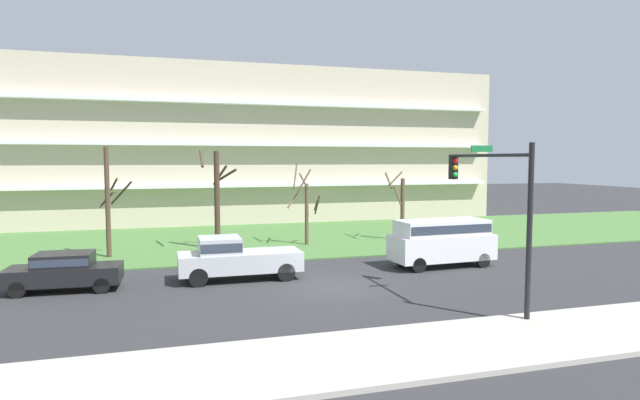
{
  "coord_description": "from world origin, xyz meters",
  "views": [
    {
      "loc": [
        -6.95,
        -21.06,
        5.38
      ],
      "look_at": [
        1.17,
        6.0,
        3.22
      ],
      "focal_mm": 29.91,
      "sensor_mm": 36.0,
      "label": 1
    }
  ],
  "objects_px": {
    "van_white_near_left": "(442,239)",
    "traffic_signal_mast": "(497,196)",
    "tree_right": "(401,205)",
    "tree_center": "(306,206)",
    "tree_left": "(217,196)",
    "tree_far_left": "(109,201)",
    "sedan_black_center_left": "(64,270)",
    "pickup_silver_center_right": "(235,257)"
  },
  "relations": [
    {
      "from": "tree_far_left",
      "to": "pickup_silver_center_right",
      "type": "height_order",
      "value": "tree_far_left"
    },
    {
      "from": "tree_far_left",
      "to": "tree_left",
      "type": "bearing_deg",
      "value": 8.33
    },
    {
      "from": "tree_right",
      "to": "sedan_black_center_left",
      "type": "xyz_separation_m",
      "value": [
        -18.95,
        -8.3,
        -1.53
      ]
    },
    {
      "from": "tree_far_left",
      "to": "van_white_near_left",
      "type": "xyz_separation_m",
      "value": [
        16.16,
        -7.23,
        -1.71
      ]
    },
    {
      "from": "tree_right",
      "to": "tree_center",
      "type": "bearing_deg",
      "value": -179.67
    },
    {
      "from": "tree_left",
      "to": "traffic_signal_mast",
      "type": "relative_size",
      "value": 1.01
    },
    {
      "from": "pickup_silver_center_right",
      "to": "traffic_signal_mast",
      "type": "xyz_separation_m",
      "value": [
        8.34,
        -7.32,
        3.05
      ]
    },
    {
      "from": "van_white_near_left",
      "to": "traffic_signal_mast",
      "type": "height_order",
      "value": "traffic_signal_mast"
    },
    {
      "from": "tree_far_left",
      "to": "tree_center",
      "type": "distance_m",
      "value": 11.41
    },
    {
      "from": "tree_far_left",
      "to": "sedan_black_center_left",
      "type": "distance_m",
      "value": 7.65
    },
    {
      "from": "tree_far_left",
      "to": "pickup_silver_center_right",
      "type": "relative_size",
      "value": 1.12
    },
    {
      "from": "sedan_black_center_left",
      "to": "van_white_near_left",
      "type": "bearing_deg",
      "value": -176.88
    },
    {
      "from": "sedan_black_center_left",
      "to": "traffic_signal_mast",
      "type": "height_order",
      "value": "traffic_signal_mast"
    },
    {
      "from": "van_white_near_left",
      "to": "traffic_signal_mast",
      "type": "distance_m",
      "value": 8.05
    },
    {
      "from": "tree_center",
      "to": "tree_left",
      "type": "bearing_deg",
      "value": -178.19
    },
    {
      "from": "tree_center",
      "to": "tree_right",
      "type": "height_order",
      "value": "tree_center"
    },
    {
      "from": "van_white_near_left",
      "to": "traffic_signal_mast",
      "type": "bearing_deg",
      "value": 72.02
    },
    {
      "from": "tree_center",
      "to": "traffic_signal_mast",
      "type": "xyz_separation_m",
      "value": [
        2.81,
        -15.58,
        1.61
      ]
    },
    {
      "from": "tree_left",
      "to": "tree_right",
      "type": "height_order",
      "value": "tree_left"
    },
    {
      "from": "tree_center",
      "to": "tree_right",
      "type": "bearing_deg",
      "value": 0.33
    },
    {
      "from": "tree_left",
      "to": "pickup_silver_center_right",
      "type": "bearing_deg",
      "value": -90.39
    },
    {
      "from": "traffic_signal_mast",
      "to": "sedan_black_center_left",
      "type": "bearing_deg",
      "value": 154.41
    },
    {
      "from": "tree_left",
      "to": "sedan_black_center_left",
      "type": "xyz_separation_m",
      "value": [
        -7.0,
        -8.09,
        -2.34
      ]
    },
    {
      "from": "tree_left",
      "to": "tree_center",
      "type": "distance_m",
      "value": 5.53
    },
    {
      "from": "tree_right",
      "to": "traffic_signal_mast",
      "type": "xyz_separation_m",
      "value": [
        -3.66,
        -15.62,
        1.66
      ]
    },
    {
      "from": "tree_far_left",
      "to": "sedan_black_center_left",
      "type": "bearing_deg",
      "value": -98.95
    },
    {
      "from": "tree_far_left",
      "to": "tree_left",
      "type": "xyz_separation_m",
      "value": [
        5.86,
        0.86,
        0.11
      ]
    },
    {
      "from": "traffic_signal_mast",
      "to": "tree_center",
      "type": "bearing_deg",
      "value": 100.21
    },
    {
      "from": "van_white_near_left",
      "to": "pickup_silver_center_right",
      "type": "bearing_deg",
      "value": -2.59
    },
    {
      "from": "tree_left",
      "to": "van_white_near_left",
      "type": "xyz_separation_m",
      "value": [
        10.3,
        -8.09,
        -1.82
      ]
    },
    {
      "from": "pickup_silver_center_right",
      "to": "van_white_near_left",
      "type": "bearing_deg",
      "value": -179.73
    },
    {
      "from": "tree_left",
      "to": "traffic_signal_mast",
      "type": "distance_m",
      "value": 17.51
    },
    {
      "from": "tree_left",
      "to": "sedan_black_center_left",
      "type": "height_order",
      "value": "tree_left"
    },
    {
      "from": "tree_left",
      "to": "pickup_silver_center_right",
      "type": "xyz_separation_m",
      "value": [
        -0.06,
        -8.09,
        -2.2
      ]
    },
    {
      "from": "tree_right",
      "to": "van_white_near_left",
      "type": "relative_size",
      "value": 0.87
    },
    {
      "from": "tree_left",
      "to": "tree_right",
      "type": "distance_m",
      "value": 11.97
    },
    {
      "from": "tree_right",
      "to": "sedan_black_center_left",
      "type": "height_order",
      "value": "tree_right"
    },
    {
      "from": "tree_left",
      "to": "sedan_black_center_left",
      "type": "relative_size",
      "value": 1.33
    },
    {
      "from": "tree_far_left",
      "to": "tree_right",
      "type": "bearing_deg",
      "value": 3.44
    },
    {
      "from": "sedan_black_center_left",
      "to": "tree_far_left",
      "type": "bearing_deg",
      "value": -95.83
    },
    {
      "from": "tree_center",
      "to": "pickup_silver_center_right",
      "type": "xyz_separation_m",
      "value": [
        -5.53,
        -8.26,
        -1.44
      ]
    },
    {
      "from": "tree_left",
      "to": "tree_center",
      "type": "relative_size",
      "value": 1.15
    }
  ]
}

